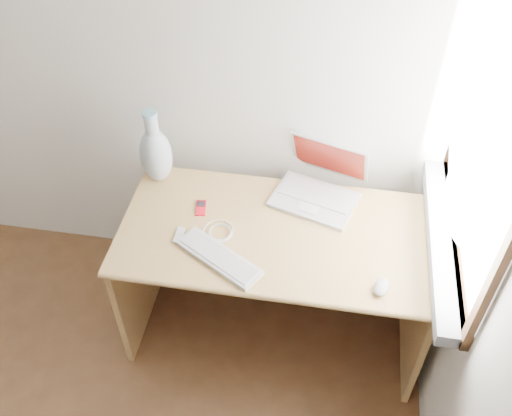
% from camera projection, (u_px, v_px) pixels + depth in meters
% --- Properties ---
extents(back_wall, '(3.50, 0.04, 2.60)m').
position_uv_depth(back_wall, '(54.00, 32.00, 2.41)').
color(back_wall, white).
rests_on(back_wall, floor).
extents(window, '(0.11, 0.99, 1.10)m').
position_uv_depth(window, '(482.00, 143.00, 1.91)').
color(window, white).
rests_on(window, right_wall).
extents(desk, '(1.33, 0.67, 0.70)m').
position_uv_depth(desk, '(278.00, 249.00, 2.60)').
color(desk, tan).
rests_on(desk, floor).
extents(laptop, '(0.41, 0.39, 0.24)m').
position_uv_depth(laptop, '(316.00, 185.00, 2.53)').
color(laptop, silver).
rests_on(laptop, desk).
extents(external_keyboard, '(0.39, 0.29, 0.02)m').
position_uv_depth(external_keyboard, '(219.00, 257.00, 2.29)').
color(external_keyboard, white).
rests_on(external_keyboard, desk).
extents(mouse, '(0.08, 0.11, 0.03)m').
position_uv_depth(mouse, '(382.00, 287.00, 2.18)').
color(mouse, silver).
rests_on(mouse, desk).
extents(ipod, '(0.06, 0.10, 0.01)m').
position_uv_depth(ipod, '(201.00, 208.00, 2.50)').
color(ipod, red).
rests_on(ipod, desk).
extents(cable_coil, '(0.17, 0.17, 0.01)m').
position_uv_depth(cable_coil, '(218.00, 231.00, 2.40)').
color(cable_coil, white).
rests_on(cable_coil, desk).
extents(remote, '(0.03, 0.09, 0.01)m').
position_uv_depth(remote, '(179.00, 235.00, 2.39)').
color(remote, white).
rests_on(remote, desk).
extents(vase, '(0.15, 0.15, 0.37)m').
position_uv_depth(vase, '(156.00, 153.00, 2.54)').
color(vase, '#B1C0CD').
rests_on(vase, desk).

